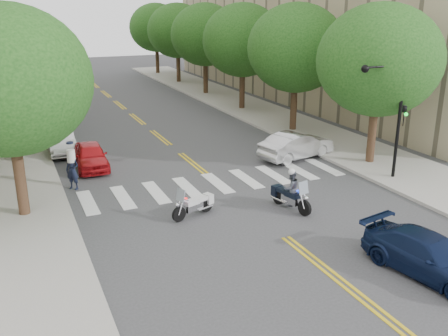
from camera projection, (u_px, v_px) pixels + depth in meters
ground at (286, 238)px, 18.63m from camera, size 140.00×140.00×0.00m
sidewalk_left at (1, 130)px, 34.07m from camera, size 5.00×60.00×0.15m
sidewalk_right at (249, 108)px, 41.36m from camera, size 5.00×60.00×0.15m
tree_l_0 at (7, 81)px, 18.72m from camera, size 6.40×6.40×8.45m
tree_l_1 at (3, 60)px, 25.67m from camera, size 6.40×6.40×8.45m
tree_l_2 at (1, 48)px, 32.62m from camera, size 6.40×6.40×8.45m
tree_r_0 at (379, 60)px, 25.47m from camera, size 6.40×6.40×8.45m
tree_r_1 at (296, 48)px, 32.42m from camera, size 6.40×6.40×8.45m
tree_r_2 at (243, 40)px, 39.37m from camera, size 6.40×6.40×8.45m
tree_r_3 at (205, 35)px, 46.32m from camera, size 6.40×6.40×8.45m
tree_r_4 at (177, 31)px, 53.27m from camera, size 6.40×6.40×8.45m
tree_r_5 at (156, 28)px, 60.22m from camera, size 6.40×6.40×8.45m
traffic_signal_pole at (393, 106)px, 23.46m from camera, size 2.82×0.42×6.00m
motorcycle_police at (290, 191)px, 21.00m from camera, size 0.86×2.23×1.82m
motorcycle_parked at (196, 204)px, 20.47m from camera, size 2.01×0.99×1.35m
officer_standing at (72, 170)px, 23.23m from camera, size 0.79×0.79×1.85m
convertible at (296, 145)px, 27.96m from camera, size 4.79×2.57×1.50m
sedan_blue at (430, 256)px, 15.90m from camera, size 2.69×4.84×1.33m
parked_car_a at (91, 156)px, 26.32m from camera, size 1.78×4.04×1.35m
parked_car_b at (61, 141)px, 29.11m from camera, size 1.52×4.25×1.39m
parked_car_c at (47, 115)px, 36.44m from camera, size 2.18×4.36×1.19m
parked_car_d at (44, 108)px, 38.46m from camera, size 2.17×4.52×1.27m
parked_car_e at (36, 92)px, 45.16m from camera, size 1.73×4.07×1.37m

